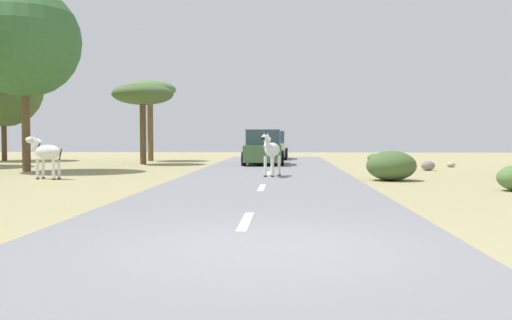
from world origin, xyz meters
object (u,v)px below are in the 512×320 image
at_px(zebra_0, 271,150).
at_px(rock_2, 428,166).
at_px(car_0, 271,146).
at_px(bush_3, 374,158).
at_px(zebra_1, 46,153).
at_px(bush_4, 391,166).
at_px(car_1, 264,149).
at_px(tree_3, 3,88).
at_px(tree_0, 24,42).
at_px(tree_2, 150,91).
at_px(tree_6, 143,95).
at_px(rock_0, 451,165).

height_order(zebra_0, rock_2, zebra_0).
xyz_separation_m(car_0, bush_3, (5.96, -2.78, -0.61)).
bearing_deg(zebra_1, bush_4, -71.32).
bearing_deg(car_0, bush_4, 106.01).
height_order(car_1, tree_3, tree_3).
bearing_deg(car_0, tree_0, 52.55).
relative_size(car_0, car_1, 1.01).
relative_size(tree_3, bush_3, 8.24).
relative_size(car_0, bush_4, 2.69).
bearing_deg(tree_2, tree_0, -104.39).
bearing_deg(zebra_1, bush_3, -25.47).
relative_size(zebra_1, tree_3, 0.23).
xyz_separation_m(car_0, tree_6, (-6.54, -6.11, 2.76)).
relative_size(zebra_1, tree_6, 0.37).
xyz_separation_m(car_1, tree_0, (-9.63, -5.34, 4.49)).
distance_m(tree_2, bush_3, 13.72).
relative_size(zebra_0, car_1, 0.36).
bearing_deg(car_0, tree_3, 9.51).
distance_m(tree_3, rock_0, 25.67).
distance_m(zebra_0, tree_6, 11.88).
xyz_separation_m(bush_4, rock_2, (2.59, 5.55, -0.28)).
relative_size(car_1, tree_2, 0.91).
relative_size(zebra_0, tree_0, 0.20).
bearing_deg(bush_4, zebra_1, -179.84).
height_order(bush_4, rock_2, bush_4).
height_order(tree_3, bush_4, tree_3).
bearing_deg(car_0, tree_6, 44.17).
relative_size(zebra_1, rock_0, 3.92).
height_order(zebra_0, bush_3, zebra_0).
height_order(zebra_0, tree_6, tree_6).
distance_m(car_1, rock_0, 9.02).
bearing_deg(rock_2, car_0, 122.71).
height_order(tree_0, rock_2, tree_0).
distance_m(car_1, tree_0, 11.90).
bearing_deg(tree_2, rock_0, -21.01).
bearing_deg(zebra_0, tree_6, -34.90).
relative_size(zebra_0, tree_6, 0.37).
xyz_separation_m(tree_0, rock_2, (16.78, 1.50, -5.13)).
height_order(tree_0, rock_0, tree_0).
height_order(tree_2, bush_3, tree_2).
height_order(zebra_1, bush_4, zebra_1).
bearing_deg(tree_2, zebra_1, -90.11).
bearing_deg(zebra_0, tree_3, -20.29).
height_order(tree_2, tree_6, tree_2).
relative_size(tree_3, rock_2, 11.51).
distance_m(car_1, tree_6, 6.97).
bearing_deg(zebra_1, tree_6, 14.88).
bearing_deg(zebra_1, rock_0, -43.82).
bearing_deg(car_0, rock_0, 138.32).
distance_m(bush_3, rock_0, 5.97).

